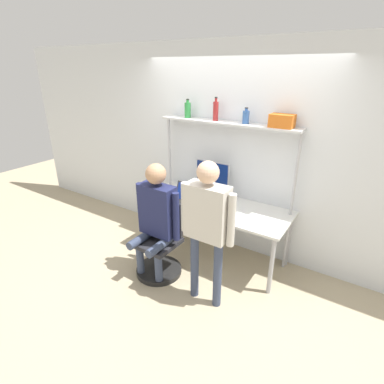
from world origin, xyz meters
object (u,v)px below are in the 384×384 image
object	(u,v)px
bottle_red	(216,111)
cell_phone	(198,206)
person_seated	(156,213)
bottle_blue	(246,117)
bottle_green	(188,110)
monitor	(212,178)
person_standing	(207,218)
storage_box	(282,121)
laptop	(184,197)
office_chair	(160,252)

from	to	relation	value
bottle_red	cell_phone	bearing A→B (deg)	-87.06
person_seated	bottle_blue	size ratio (longest dim) A/B	7.63
cell_phone	bottle_green	size ratio (longest dim) A/B	0.63
bottle_blue	person_seated	bearing A→B (deg)	-122.49
monitor	person_standing	world-z (taller)	person_standing
person_seated	bottle_red	xyz separation A→B (m)	(0.21, 0.96, 1.05)
bottle_green	person_seated	bearing A→B (deg)	-78.18
cell_phone	person_standing	world-z (taller)	person_standing
bottle_green	monitor	bearing A→B (deg)	-4.27
bottle_red	storage_box	bearing A→B (deg)	0.00
person_seated	bottle_blue	world-z (taller)	bottle_blue
laptop	person_standing	bearing A→B (deg)	-42.28
monitor	bottle_green	xyz separation A→B (m)	(-0.41, 0.03, 0.85)
monitor	cell_phone	distance (m)	0.47
bottle_red	office_chair	bearing A→B (deg)	-102.94
cell_phone	storage_box	world-z (taller)	storage_box
person_standing	bottle_blue	bearing A→B (deg)	96.06
monitor	office_chair	world-z (taller)	monitor
monitor	person_seated	bearing A→B (deg)	-102.43
cell_phone	bottle_blue	size ratio (longest dim) A/B	0.81
cell_phone	bottle_blue	distance (m)	1.22
storage_box	laptop	bearing A→B (deg)	-159.29
person_seated	storage_box	size ratio (longest dim) A/B	5.42
bottle_red	storage_box	size ratio (longest dim) A/B	1.08
bottle_blue	storage_box	distance (m)	0.43
monitor	cell_phone	xyz separation A→B (m)	(0.03, -0.39, -0.26)
person_seated	office_chair	bearing A→B (deg)	88.70
cell_phone	office_chair	xyz separation A→B (m)	(-0.23, -0.50, -0.48)
person_seated	laptop	bearing A→B (deg)	89.81
storage_box	bottle_green	bearing A→B (deg)	180.00
office_chair	bottle_green	bearing A→B (deg)	102.41
monitor	bottle_green	distance (m)	0.94
bottle_green	laptop	bearing A→B (deg)	-62.57
bottle_blue	person_standing	bearing A→B (deg)	-83.94
bottle_blue	office_chair	bearing A→B (deg)	-123.64
cell_phone	bottle_red	distance (m)	1.20
cell_phone	storage_box	bearing A→B (deg)	27.69
person_seated	bottle_green	bearing A→B (deg)	101.82
office_chair	bottle_green	xyz separation A→B (m)	(-0.20, 0.92, 1.59)
monitor	bottle_blue	bearing A→B (deg)	4.27
cell_phone	bottle_blue	bearing A→B (deg)	48.07
person_standing	bottle_red	xyz separation A→B (m)	(-0.51, 1.05, 0.87)
monitor	bottle_blue	distance (m)	0.92
bottle_blue	monitor	bearing A→B (deg)	-175.73
office_chair	storage_box	bearing A→B (deg)	41.57
bottle_red	person_seated	bearing A→B (deg)	-102.44
bottle_blue	storage_box	bearing A→B (deg)	-0.00
bottle_green	bottle_red	world-z (taller)	bottle_red
storage_box	person_seated	bearing A→B (deg)	-137.17
laptop	cell_phone	distance (m)	0.24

